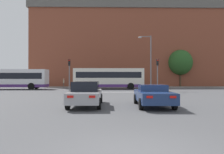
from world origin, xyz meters
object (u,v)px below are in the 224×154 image
Objects in this scene: bus_crossing_trailing at (13,79)px; traffic_light_near_left at (69,70)px; pedestrian_walking_east at (64,82)px; bus_crossing_lead at (109,78)px; street_lamp_junction at (149,57)px; pedestrian_waiting at (109,81)px; car_roadster_right at (153,95)px; traffic_light_near_right at (157,70)px; car_saloon_left at (86,94)px.

traffic_light_near_left reaches higher than bus_crossing_trailing.
traffic_light_near_left reaches higher than pedestrian_walking_east.
bus_crossing_lead is 1.37× the size of street_lamp_junction.
street_lamp_junction is 4.34× the size of pedestrian_waiting.
traffic_light_near_left is (-7.59, 14.18, 2.06)m from car_roadster_right.
bus_crossing_lead is 8.16m from traffic_light_near_left.
traffic_light_near_right is (3.55, 14.21, 2.09)m from car_roadster_right.
bus_crossing_trailing is at bearing 131.89° from car_roadster_right.
traffic_light_near_right is 4.09m from street_lamp_junction.
traffic_light_near_left is at bearing -122.78° from bus_crossing_trailing.
traffic_light_near_left reaches higher than car_roadster_right.
bus_crossing_trailing reaches higher than pedestrian_walking_east.
traffic_light_near_left is at bearing 142.04° from bus_crossing_lead.
pedestrian_walking_east is (-11.21, 28.73, 0.29)m from car_roadster_right.
car_saloon_left is at bearing -112.46° from street_lamp_junction.
car_roadster_right is at bearing 124.20° from pedestrian_waiting.
street_lamp_junction is at bearing 18.62° from traffic_light_near_left.
traffic_light_near_right reaches higher than car_saloon_left.
street_lamp_junction is at bearing -115.73° from bus_crossing_lead.
car_saloon_left is 16.04m from traffic_light_near_right.
traffic_light_near_right is 2.29× the size of pedestrian_waiting.
pedestrian_waiting is at bearing 86.99° from car_saloon_left.
bus_crossing_trailing is 2.53× the size of traffic_light_near_right.
car_roadster_right is 0.44× the size of bus_crossing_lead.
car_saloon_left is 4.12m from car_roadster_right.
bus_crossing_lead is (1.50, 20.30, 0.95)m from car_saloon_left.
traffic_light_near_left is 11.49m from street_lamp_junction.
pedestrian_walking_east reaches higher than car_saloon_left.
car_saloon_left is 0.63× the size of street_lamp_junction.
traffic_light_near_left is (9.70, -6.25, 1.11)m from bus_crossing_trailing.
pedestrian_walking_east is at bearing 135.46° from traffic_light_near_right.
bus_crossing_trailing is 1.33× the size of street_lamp_junction.
pedestrian_waiting is at bearing -60.35° from bus_crossing_trailing.
traffic_light_near_right is (11.14, 0.03, 0.03)m from traffic_light_near_left.
bus_crossing_lead is at bearing 85.87° from car_saloon_left.
street_lamp_junction reaches higher than pedestrian_waiting.
traffic_light_near_right is at bearing -106.61° from bus_crossing_trailing.
bus_crossing_trailing reaches higher than pedestrian_waiting.
car_roadster_right is 1.17× the size of traffic_light_near_left.
traffic_light_near_left is at bearing 100.15° from pedestrian_waiting.
street_lamp_junction is (3.14, 17.79, 4.01)m from car_roadster_right.
traffic_light_near_right reaches higher than pedestrian_waiting.
car_saloon_left is at bearing 116.01° from pedestrian_waiting.
car_roadster_right is 20.75m from bus_crossing_lead.
traffic_light_near_right reaches higher than pedestrian_walking_east.
traffic_light_near_left is (-3.48, 13.92, 1.98)m from car_saloon_left.
car_roadster_right is 18.51m from street_lamp_junction.
traffic_light_near_right is at bearing -135.90° from bus_crossing_lead.
car_roadster_right is 0.61× the size of street_lamp_junction.
car_saloon_left is 24.10m from bus_crossing_trailing.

